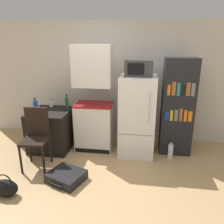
{
  "coord_description": "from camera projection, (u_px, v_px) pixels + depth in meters",
  "views": [
    {
      "loc": [
        0.48,
        -2.52,
        2.02
      ],
      "look_at": [
        -0.02,
        0.85,
        0.92
      ],
      "focal_mm": 35.0,
      "sensor_mm": 36.0,
      "label": 1
    }
  ],
  "objects": [
    {
      "name": "microwave",
      "position": [
        139.0,
        68.0,
        3.71
      ],
      "size": [
        0.46,
        0.43,
        0.28
      ],
      "color": "#333333",
      "rests_on": "refrigerator"
    },
    {
      "name": "ground_plane",
      "position": [
        104.0,
        193.0,
        3.06
      ],
      "size": [
        24.0,
        24.0,
        0.0
      ],
      "primitive_type": "plane",
      "color": "tan"
    },
    {
      "name": "side_table",
      "position": [
        52.0,
        130.0,
        4.26
      ],
      "size": [
        0.75,
        0.77,
        0.76
      ],
      "color": "black",
      "rests_on": "ground_plane"
    },
    {
      "name": "bottle_milk_white",
      "position": [
        51.0,
        104.0,
        4.39
      ],
      "size": [
        0.07,
        0.07,
        0.15
      ],
      "color": "white",
      "rests_on": "side_table"
    },
    {
      "name": "refrigerator",
      "position": [
        137.0,
        116.0,
        3.98
      ],
      "size": [
        0.63,
        0.68,
        1.46
      ],
      "color": "white",
      "rests_on": "ground_plane"
    },
    {
      "name": "water_bottle_front",
      "position": [
        171.0,
        151.0,
        3.93
      ],
      "size": [
        0.09,
        0.09,
        0.34
      ],
      "color": "silver",
      "rests_on": "ground_plane"
    },
    {
      "name": "handbag",
      "position": [
        5.0,
        188.0,
        2.97
      ],
      "size": [
        0.36,
        0.2,
        0.33
      ],
      "color": "black",
      "rests_on": "ground_plane"
    },
    {
      "name": "bottle_blue_soda",
      "position": [
        35.0,
        105.0,
        4.12
      ],
      "size": [
        0.09,
        0.09,
        0.25
      ],
      "color": "#1E47A3",
      "rests_on": "side_table"
    },
    {
      "name": "bottle_clear_short",
      "position": [
        38.0,
        110.0,
        3.98
      ],
      "size": [
        0.07,
        0.07,
        0.15
      ],
      "color": "silver",
      "rests_on": "side_table"
    },
    {
      "name": "kitchen_hutch",
      "position": [
        94.0,
        103.0,
        4.1
      ],
      "size": [
        0.71,
        0.51,
        1.97
      ],
      "color": "white",
      "rests_on": "ground_plane"
    },
    {
      "name": "wall_back",
      "position": [
        130.0,
        82.0,
        4.54
      ],
      "size": [
        6.4,
        0.1,
        2.42
      ],
      "color": "beige",
      "rests_on": "ground_plane"
    },
    {
      "name": "chair",
      "position": [
        36.0,
        133.0,
        3.58
      ],
      "size": [
        0.44,
        0.44,
        1.0
      ],
      "rotation": [
        0.0,
        0.0,
        0.1
      ],
      "color": "black",
      "rests_on": "ground_plane"
    },
    {
      "name": "bookshelf",
      "position": [
        177.0,
        107.0,
        3.96
      ],
      "size": [
        0.56,
        0.39,
        1.76
      ],
      "color": "black",
      "rests_on": "ground_plane"
    },
    {
      "name": "suitcase_large_flat",
      "position": [
        66.0,
        176.0,
        3.31
      ],
      "size": [
        0.62,
        0.58,
        0.14
      ],
      "rotation": [
        0.0,
        0.0,
        -0.36
      ],
      "color": "black",
      "rests_on": "ground_plane"
    },
    {
      "name": "bottle_green_tall",
      "position": [
        67.0,
        103.0,
        4.26
      ],
      "size": [
        0.06,
        0.06,
        0.28
      ],
      "color": "#1E6028",
      "rests_on": "side_table"
    }
  ]
}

